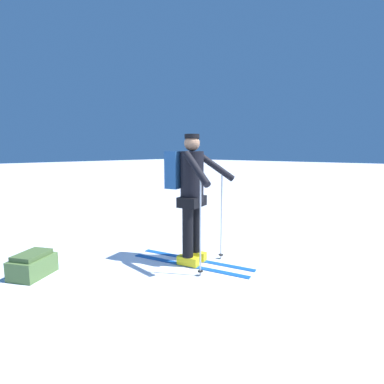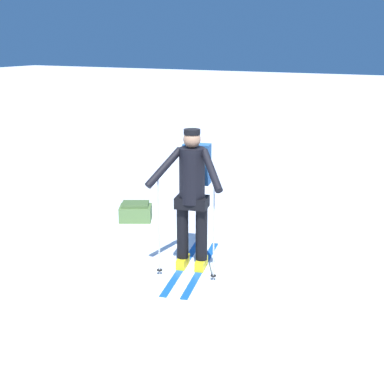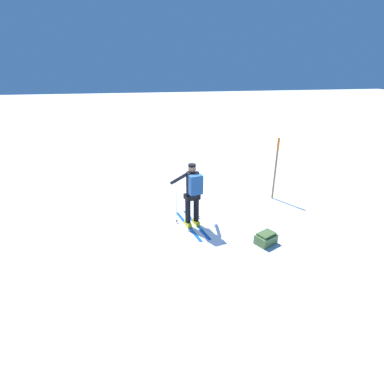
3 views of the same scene
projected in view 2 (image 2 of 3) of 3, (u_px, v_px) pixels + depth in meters
ground_plane at (205, 280)px, 6.54m from camera, size 80.00×80.00×0.00m
skier at (193, 189)px, 6.63m from camera, size 1.80×0.93×1.80m
dropped_backpack at (136, 212)px, 8.64m from camera, size 0.55×0.61×0.30m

